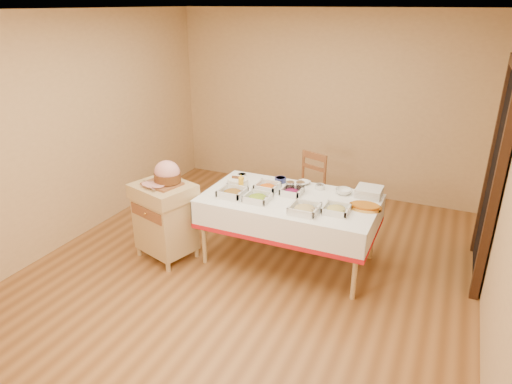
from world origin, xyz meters
TOP-DOWN VIEW (x-y plane):
  - room_shell at (0.00, 0.00)m, footprint 5.00×5.00m
  - doorway at (2.20, 0.90)m, footprint 0.09×1.10m
  - dining_table at (0.30, 0.30)m, footprint 1.82×1.02m
  - butcher_cart at (-0.97, -0.17)m, footprint 0.73×0.67m
  - dining_chair at (0.16, 1.32)m, footprint 0.52×0.51m
  - ham_on_board at (-0.93, -0.14)m, footprint 0.40×0.38m
  - serving_dish_a at (-0.27, 0.09)m, footprint 0.27×0.26m
  - serving_dish_b at (0.02, 0.09)m, footprint 0.25×0.25m
  - serving_dish_c at (0.56, 0.01)m, footprint 0.27×0.27m
  - serving_dish_d at (0.84, 0.14)m, footprint 0.25×0.25m
  - serving_dish_e at (0.00, 0.39)m, footprint 0.25×0.24m
  - serving_dish_f at (0.29, 0.38)m, footprint 0.23×0.22m
  - small_bowl_left at (-0.41, 0.60)m, footprint 0.12×0.12m
  - small_bowl_mid at (0.05, 0.67)m, footprint 0.13×0.13m
  - small_bowl_right at (0.52, 0.66)m, footprint 0.10×0.10m
  - bowl_white_imported at (0.31, 0.72)m, footprint 0.18×0.18m
  - bowl_small_imported at (0.79, 0.63)m, footprint 0.22×0.22m
  - preserve_jar_left at (0.24, 0.46)m, footprint 0.09×0.09m
  - preserve_jar_right at (0.35, 0.48)m, footprint 0.10×0.10m
  - mustard_bottle at (-0.26, 0.28)m, footprint 0.06×0.06m
  - bread_basket at (-0.35, 0.38)m, footprint 0.23×0.23m
  - plate_stack at (1.05, 0.68)m, footprint 0.26×0.26m
  - brass_platter at (1.08, 0.35)m, footprint 0.33×0.24m

SIDE VIEW (x-z plane):
  - dining_chair at x=0.16m, z-range 0.01..0.92m
  - butcher_cart at x=-0.97m, z-range 0.06..0.93m
  - dining_table at x=0.30m, z-range 0.22..0.98m
  - bowl_white_imported at x=0.31m, z-range 0.76..0.79m
  - brass_platter at x=1.08m, z-range 0.76..0.80m
  - bowl_small_imported at x=0.79m, z-range 0.76..0.81m
  - small_bowl_right at x=0.52m, z-range 0.76..0.82m
  - small_bowl_left at x=-0.41m, z-range 0.76..0.82m
  - serving_dish_d at x=0.84m, z-range 0.74..0.84m
  - small_bowl_mid at x=0.05m, z-range 0.76..0.82m
  - serving_dish_f at x=0.29m, z-range 0.74..0.84m
  - serving_dish_b at x=0.02m, z-range 0.74..0.84m
  - serving_dish_c at x=0.56m, z-range 0.74..0.85m
  - serving_dish_e at x=0.00m, z-range 0.74..0.85m
  - serving_dish_a at x=-0.27m, z-range 0.74..0.86m
  - bread_basket at x=-0.35m, z-range 0.75..0.85m
  - plate_stack at x=1.05m, z-range 0.76..0.86m
  - preserve_jar_left at x=0.24m, z-range 0.75..0.87m
  - preserve_jar_right at x=0.35m, z-range 0.75..0.87m
  - mustard_bottle at x=-0.26m, z-range 0.75..0.93m
  - ham_on_board at x=-0.93m, z-range 0.85..1.11m
  - doorway at x=2.20m, z-range 0.01..2.21m
  - room_shell at x=0.00m, z-range -1.20..3.80m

